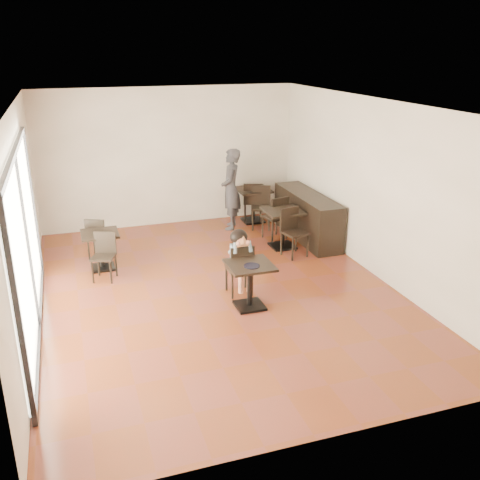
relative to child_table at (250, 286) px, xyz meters
name	(u,v)px	position (x,y,z in m)	size (l,w,h in m)	color
floor	(217,290)	(-0.33, 0.77, -0.38)	(6.00, 8.00, 0.01)	brown
ceiling	(214,104)	(-0.33, 0.77, 2.82)	(6.00, 8.00, 0.01)	white
wall_back	(169,157)	(-0.33, 4.77, 1.22)	(6.00, 0.01, 3.20)	white
wall_front	(325,310)	(-0.33, -3.23, 1.22)	(6.00, 0.01, 3.20)	white
wall_left	(23,220)	(-3.33, 0.77, 1.22)	(0.01, 8.00, 3.20)	white
wall_right	(374,189)	(2.67, 0.77, 1.22)	(0.01, 8.00, 3.20)	white
storefront_window	(25,244)	(-3.30, 0.27, 1.02)	(0.04, 4.50, 2.60)	white
child_table	(250,286)	(0.00, 0.00, 0.00)	(0.72, 0.72, 0.76)	black
child_chair	(239,269)	(0.00, 0.55, 0.08)	(0.41, 0.41, 0.92)	black
child	(239,262)	(0.00, 0.55, 0.20)	(0.41, 0.58, 1.16)	slate
plate	(252,266)	(0.00, -0.10, 0.39)	(0.26, 0.26, 0.02)	black
pizza_slice	(243,243)	(0.00, 0.36, 0.62)	(0.27, 0.21, 0.06)	tan
adult_patron	(231,189)	(0.92, 3.95, 0.55)	(0.68, 0.45, 1.87)	#3E3E44
cafe_table_mid	(283,229)	(1.58, 2.40, 0.03)	(0.77, 0.77, 0.82)	black
cafe_table_left	(101,251)	(-2.17, 2.41, -0.02)	(0.69, 0.69, 0.73)	black
cafe_table_back	(253,205)	(1.57, 4.25, 0.03)	(0.77, 0.77, 0.82)	black
chair_mid_a	(275,217)	(1.61, 2.95, 0.11)	(0.44, 0.44, 0.98)	black
chair_mid_b	(295,233)	(1.61, 1.85, 0.11)	(0.44, 0.44, 0.98)	black
chair_left_a	(99,238)	(-2.17, 2.96, 0.06)	(0.39, 0.39, 0.88)	black
chair_left_b	(103,257)	(-2.17, 1.86, 0.06)	(0.39, 0.39, 0.88)	black
chair_back_a	(253,202)	(1.57, 4.27, 0.11)	(0.44, 0.44, 0.98)	black
chair_back_b	(261,208)	(1.57, 3.70, 0.11)	(0.44, 0.44, 0.98)	black
service_counter	(307,216)	(2.32, 2.77, 0.12)	(0.60, 2.40, 1.00)	black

